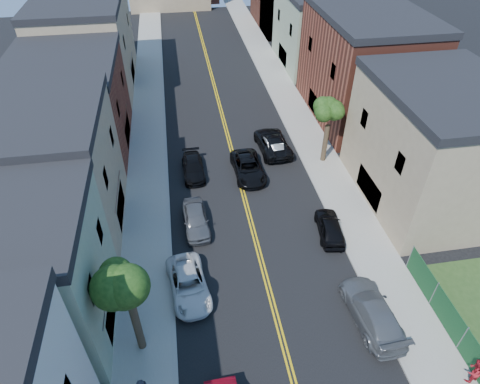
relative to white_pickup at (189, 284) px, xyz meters
name	(u,v)px	position (x,y,z in m)	size (l,w,h in m)	color
sidewalk_left	(147,120)	(-2.86, 22.56, -0.62)	(3.20, 100.00, 0.15)	gray
sidewalk_right	(294,108)	(12.94, 22.56, -0.62)	(3.20, 100.00, 0.15)	gray
curb_left	(164,119)	(-1.11, 22.56, -0.62)	(0.30, 100.00, 0.15)	gray
curb_right	(278,110)	(11.19, 22.56, -0.62)	(0.30, 100.00, 0.15)	gray
bldg_left_palegrn	(12,286)	(-8.96, -1.44, 3.56)	(9.00, 8.00, 8.50)	gray
bldg_left_tan_near	(45,178)	(-8.96, 7.56, 3.81)	(9.00, 10.00, 9.00)	#998466
bldg_left_brick	(71,109)	(-8.96, 18.56, 3.31)	(9.00, 12.00, 8.00)	brown
bldg_left_tan_far	(88,45)	(-8.96, 32.56, 4.06)	(9.00, 16.00, 9.50)	#998466
bldg_right_tan	(433,149)	(19.04, 6.56, 3.81)	(9.00, 12.00, 9.00)	#998466
bldg_right_brick	(362,69)	(19.04, 20.56, 4.31)	(9.00, 14.00, 10.00)	brown
bldg_right_palegrn	(318,31)	(19.04, 34.56, 3.56)	(9.00, 12.00, 8.50)	gray
fence_right	(479,364)	(14.54, -7.94, 0.41)	(0.04, 15.00, 1.90)	#143F1E
tree_left_mid	(122,271)	(-2.84, -3.43, 5.89)	(5.20, 5.20, 9.29)	#3D2B1E
tree_right_far	(331,103)	(12.96, 12.57, 5.06)	(4.40, 4.40, 8.03)	#3D2B1E
white_pickup	(189,284)	(0.00, 0.00, 0.00)	(2.30, 5.00, 1.39)	silver
grey_car_left	(196,219)	(0.93, 5.83, 0.07)	(1.80, 4.47, 1.52)	#505257
black_car_left	(193,167)	(1.24, 12.54, -0.05)	(1.81, 4.46, 1.29)	black
grey_car_right	(372,311)	(10.54, -3.81, 0.12)	(2.29, 5.63, 1.63)	#5A5D62
black_car_right	(330,227)	(10.45, 3.51, 0.02)	(1.68, 4.17, 1.42)	black
silver_car_right	(273,144)	(8.84, 15.00, 0.03)	(1.54, 4.41, 1.45)	#B5B9BE
dark_car_right_far	(273,142)	(8.84, 15.14, 0.09)	(2.62, 5.68, 1.58)	black
black_suv_lane	(248,167)	(5.89, 11.66, 0.04)	(2.43, 5.26, 1.46)	black
pedestrian_right	(474,371)	(14.14, -8.18, 0.35)	(0.87, 0.68, 1.78)	#A51923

